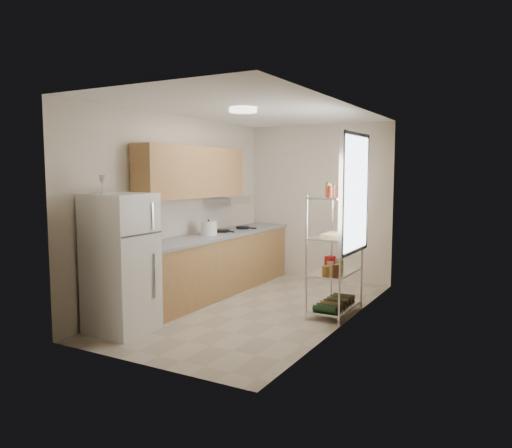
{
  "coord_description": "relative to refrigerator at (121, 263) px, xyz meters",
  "views": [
    {
      "loc": [
        3.16,
        -5.66,
        1.82
      ],
      "look_at": [
        -0.12,
        0.25,
        1.11
      ],
      "focal_mm": 35.0,
      "sensor_mm": 36.0,
      "label": 1
    }
  ],
  "objects": [
    {
      "name": "storage_bag",
      "position": [
        1.73,
        2.05,
        -0.15
      ],
      "size": [
        0.13,
        0.15,
        0.15
      ],
      "primitive_type": "cube",
      "rotation": [
        0.0,
        0.0,
        -0.31
      ],
      "color": "#9F1314",
      "rests_on": "bakers_rack"
    },
    {
      "name": "frying_pan_small",
      "position": [
        -0.04,
        2.77,
        0.13
      ],
      "size": [
        0.23,
        0.23,
        0.04
      ],
      "primitive_type": "cylinder",
      "rotation": [
        0.0,
        0.0,
        -0.08
      ],
      "color": "black",
      "rests_on": "counter_run"
    },
    {
      "name": "frying_pan_large",
      "position": [
        -0.09,
        2.24,
        0.13
      ],
      "size": [
        0.29,
        0.29,
        0.04
      ],
      "primitive_type": "cylinder",
      "rotation": [
        0.0,
        0.0,
        -0.29
      ],
      "color": "black",
      "rests_on": "counter_run"
    },
    {
      "name": "cutting_board",
      "position": [
        1.9,
        1.88,
        0.24
      ],
      "size": [
        0.37,
        0.46,
        0.03
      ],
      "primitive_type": "cube",
      "rotation": [
        0.0,
        0.0,
        0.05
      ],
      "color": "tan",
      "rests_on": "bakers_rack"
    },
    {
      "name": "bakers_rack",
      "position": [
        1.87,
        1.85,
        0.32
      ],
      "size": [
        0.45,
        0.9,
        1.73
      ],
      "color": "silver",
      "rests_on": "ground"
    },
    {
      "name": "wine_glass_a",
      "position": [
        -0.06,
        -0.18,
        0.89
      ],
      "size": [
        0.07,
        0.07,
        0.21
      ],
      "primitive_type": null,
      "color": "silver",
      "rests_on": "refrigerator"
    },
    {
      "name": "rice_cooker",
      "position": [
        -0.07,
        1.85,
        0.21
      ],
      "size": [
        0.24,
        0.24,
        0.2
      ],
      "primitive_type": "cylinder",
      "color": "white",
      "rests_on": "counter_run"
    },
    {
      "name": "ceiling_dome",
      "position": [
        0.87,
        1.25,
        1.78
      ],
      "size": [
        0.34,
        0.34,
        0.05
      ],
      "primitive_type": "cylinder",
      "color": "white",
      "rests_on": "room"
    },
    {
      "name": "counter_run",
      "position": [
        -0.05,
        1.99,
        -0.34
      ],
      "size": [
        0.63,
        3.51,
        0.9
      ],
      "color": "#B1854B",
      "rests_on": "ground"
    },
    {
      "name": "range_hood",
      "position": [
        -0.13,
        2.45,
        0.6
      ],
      "size": [
        0.5,
        0.6,
        0.12
      ],
      "primitive_type": "cube",
      "color": "#B7BABC",
      "rests_on": "room"
    },
    {
      "name": "room",
      "position": [
        0.87,
        1.55,
        0.51
      ],
      "size": [
        2.52,
        4.42,
        2.62
      ],
      "color": "#BEB29A",
      "rests_on": "ground"
    },
    {
      "name": "refrigerator",
      "position": [
        0.0,
        0.0,
        0.0
      ],
      "size": [
        0.65,
        0.65,
        1.58
      ],
      "primitive_type": "cube",
      "color": "white",
      "rests_on": "ground"
    },
    {
      "name": "wine_glass_b",
      "position": [
        -0.13,
        -0.12,
        0.88
      ],
      "size": [
        0.06,
        0.06,
        0.17
      ],
      "primitive_type": null,
      "color": "silver",
      "rests_on": "refrigerator"
    },
    {
      "name": "espresso_machine",
      "position": [
        1.88,
        2.18,
        0.37
      ],
      "size": [
        0.24,
        0.3,
        0.3
      ],
      "primitive_type": "cube",
      "rotation": [
        0.0,
        0.0,
        0.28
      ],
      "color": "black",
      "rests_on": "bakers_rack"
    },
    {
      "name": "upper_cabinets",
      "position": [
        -0.19,
        1.65,
        1.02
      ],
      "size": [
        0.33,
        2.2,
        0.72
      ],
      "primitive_type": "cube",
      "color": "#B1854B",
      "rests_on": "room"
    },
    {
      "name": "window",
      "position": [
        2.09,
        1.9,
        0.76
      ],
      "size": [
        0.06,
        1.0,
        1.46
      ],
      "primitive_type": "cube",
      "color": "white",
      "rests_on": "room"
    }
  ]
}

